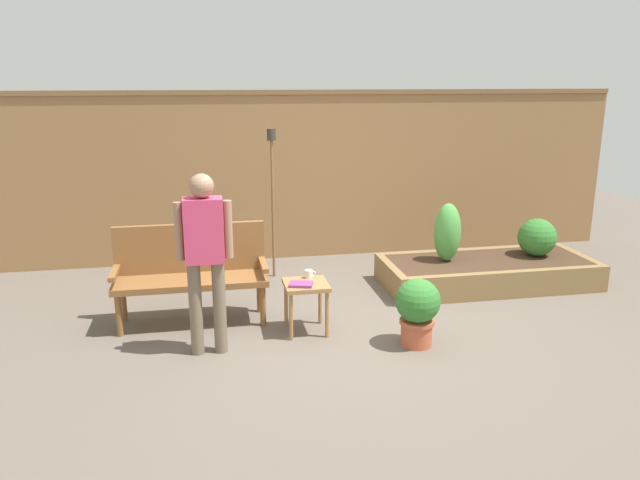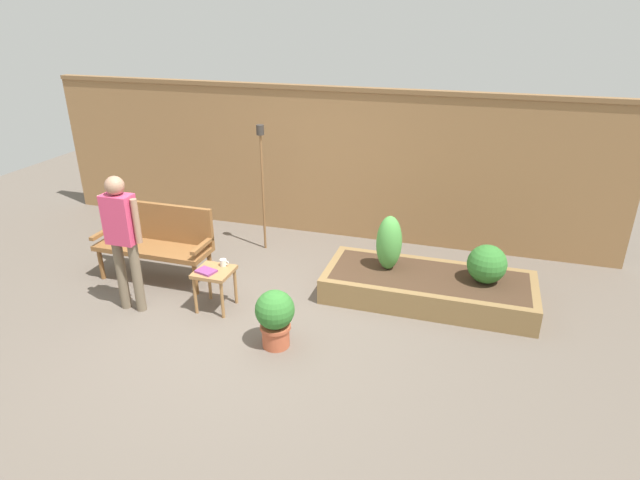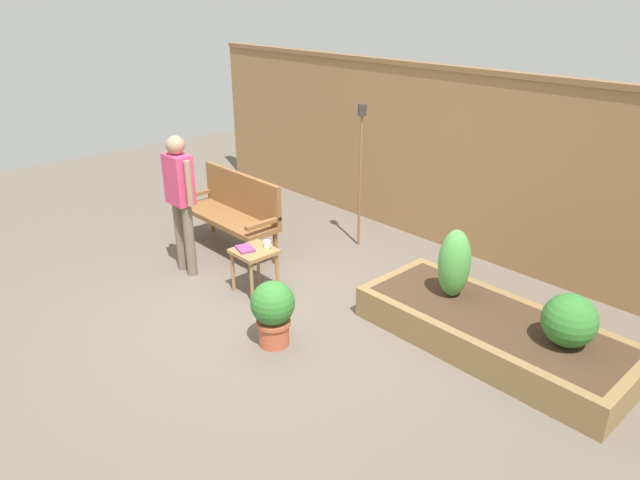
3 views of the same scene
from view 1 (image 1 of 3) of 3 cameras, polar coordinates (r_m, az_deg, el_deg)
The scene contains 12 objects.
ground_plane at distance 5.73m, azimuth 2.98°, elevation -8.70°, with size 14.00×14.00×0.00m, color #60564C.
fence_back at distance 7.89m, azimuth -1.43°, elevation 6.19°, with size 8.40×0.14×2.16m.
garden_bench at distance 5.96m, azimuth -12.06°, elevation -2.46°, with size 1.44×0.48×0.94m.
side_table at distance 5.61m, azimuth -1.33°, elevation -4.85°, with size 0.40×0.40×0.48m.
cup_on_table at distance 5.70m, azimuth -1.04°, elevation -3.21°, with size 0.11×0.08×0.08m.
book_on_table at distance 5.50m, azimuth -1.81°, elevation -4.19°, with size 0.21×0.15×0.02m, color #7F3875.
potted_boxwood at distance 5.41m, azimuth 9.16°, elevation -6.35°, with size 0.39×0.39×0.61m.
raised_planter_bed at distance 7.20m, azimuth 15.46°, elevation -2.92°, with size 2.40×1.00×0.30m.
shrub_near_bench at distance 6.92m, azimuth 11.89°, elevation 0.70°, with size 0.30×0.30×0.66m.
shrub_far_corner at distance 7.43m, azimuth 19.75°, elevation 0.24°, with size 0.44×0.44×0.44m.
tiki_torch at distance 7.01m, azimuth -4.52°, elevation 5.88°, with size 0.10×0.10×1.75m.
person_by_bench at distance 5.10m, azimuth -10.80°, elevation -0.81°, with size 0.47×0.20×1.56m.
Camera 1 is at (-1.28, -5.09, 2.30)m, focal length 34.01 mm.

